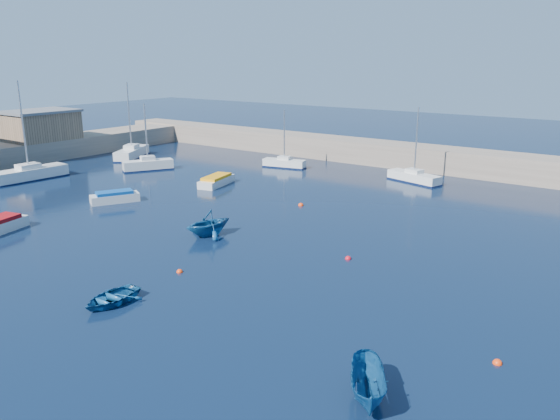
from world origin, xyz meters
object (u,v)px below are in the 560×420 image
Objects in this scene: sailboat_3 at (148,165)px; sailboat_6 at (414,177)px; motorboat_2 at (216,181)px; motorboat_1 at (115,197)px; dinghy_right at (369,385)px; brick_shed_a at (41,126)px; sailboat_5 at (284,163)px; dinghy_left at (208,223)px; dinghy_center at (111,298)px; sailboat_2 at (29,174)px; sailboat_4 at (132,153)px.

sailboat_6 is (27.02, 11.91, -0.10)m from sailboat_3.
sailboat_3 is 1.48× the size of motorboat_2.
dinghy_right is (31.68, -13.05, 0.21)m from motorboat_1.
sailboat_6 reaches higher than brick_shed_a.
sailboat_3 is at bearing 118.36° from dinghy_right.
sailboat_5 reaches higher than dinghy_right.
sailboat_3 is at bearing 162.28° from dinghy_left.
motorboat_2 is at bearing 119.31° from dinghy_center.
sailboat_6 is at bearing 79.66° from dinghy_right.
sailboat_2 is 1.33× the size of sailboat_6.
sailboat_6 is 2.34× the size of dinghy_center.
sailboat_2 is 27.67m from sailboat_5.
sailboat_4 reaches higher than sailboat_6.
dinghy_center is (13.91, -35.11, -0.19)m from sailboat_5.
sailboat_3 is 2.12× the size of dinghy_right.
dinghy_center is 0.91× the size of dinghy_left.
dinghy_center is (25.57, -24.70, -0.31)m from sailboat_3.
sailboat_2 is at bearing -171.55° from dinghy_left.
sailboat_3 reaches higher than motorboat_2.
sailboat_4 reaches higher than motorboat_1.
sailboat_2 is 20.07m from motorboat_2.
sailboat_6 is 1.76× the size of motorboat_1.
sailboat_6 is (43.52, 14.69, -3.55)m from brick_shed_a.
sailboat_6 is 2.16× the size of dinghy_right.
dinghy_left is at bearing -15.42° from brick_shed_a.
dinghy_right is (48.18, -28.53, 0.01)m from sailboat_4.
dinghy_left is (10.22, -23.78, 0.42)m from sailboat_5.
motorboat_1 is 1.23× the size of dinghy_right.
sailboat_4 is (-1.74, 14.94, -0.01)m from sailboat_2.
sailboat_6 is 25.80m from dinghy_left.
motorboat_2 is 37.19m from dinghy_right.
sailboat_6 is 36.64m from dinghy_center.
sailboat_6 is 29.63m from motorboat_1.
sailboat_2 is 48.40m from dinghy_right.
sailboat_5 is at bearing 126.96° from dinghy_left.
motorboat_1 is at bearing 127.14° from dinghy_right.
sailboat_6 reaches higher than dinghy_right.
brick_shed_a is 60.90m from dinghy_right.
sailboat_2 is at bearing -112.68° from sailboat_4.
sailboat_4 is 1.87× the size of motorboat_2.
sailboat_4 is at bearing 118.89° from dinghy_right.
sailboat_3 is at bearing -57.13° from sailboat_4.
dinghy_right is at bearing -13.93° from sailboat_2.
sailboat_6 reaches higher than motorboat_2.
sailboat_2 is at bearing 133.21° from dinghy_right.
sailboat_2 is 3.13× the size of dinghy_center.
motorboat_1 is at bearing -175.01° from dinghy_left.
sailboat_4 is 2.18× the size of motorboat_1.
brick_shed_a reaches higher than motorboat_2.
sailboat_2 is 34.61m from dinghy_center.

